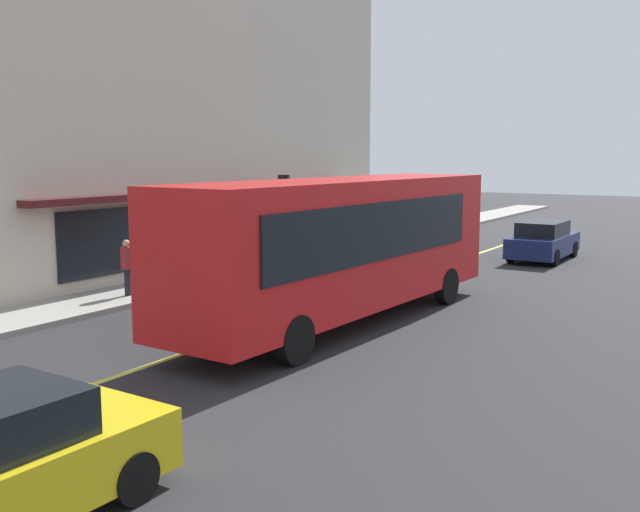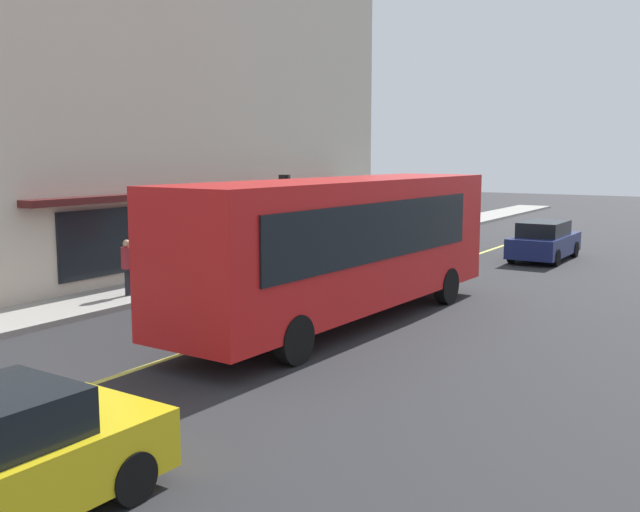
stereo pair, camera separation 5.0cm
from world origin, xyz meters
TOP-DOWN VIEW (x-y plane):
  - ground at (0.00, 0.00)m, footprint 120.00×120.00m
  - sidewalk at (0.00, 5.41)m, footprint 80.00×2.42m
  - lane_centre_stripe at (0.00, 0.00)m, footprint 36.00×0.16m
  - storefront_building at (3.48, 10.93)m, footprint 23.11×9.25m
  - bus at (-1.41, -1.41)m, footprint 11.23×3.01m
  - traffic_light at (5.40, 5.03)m, footprint 0.30×0.52m
  - car_navy at (11.84, -2.74)m, footprint 4.32×1.89m
  - pedestrian_at_corner at (-2.33, 5.07)m, footprint 0.34×0.34m
  - pedestrian_near_storefront at (5.48, 5.97)m, footprint 0.34×0.34m

SIDE VIEW (x-z plane):
  - ground at x=0.00m, z-range 0.00..0.00m
  - lane_centre_stripe at x=0.00m, z-range 0.00..0.01m
  - sidewalk at x=0.00m, z-range 0.00..0.15m
  - car_navy at x=11.84m, z-range -0.02..1.50m
  - pedestrian_at_corner at x=-2.33m, z-range 0.30..1.88m
  - pedestrian_near_storefront at x=5.48m, z-range 0.33..2.07m
  - bus at x=-1.41m, z-range 0.24..3.74m
  - traffic_light at x=5.40m, z-range 0.93..4.13m
  - storefront_building at x=3.48m, z-range -0.01..13.77m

